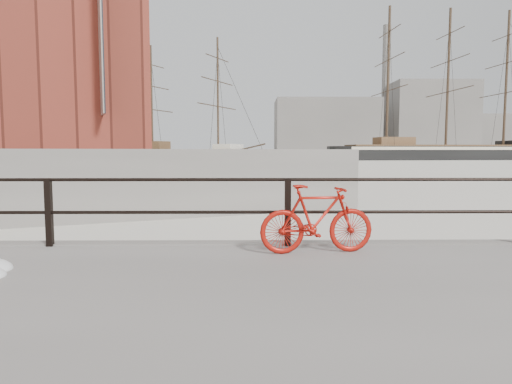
% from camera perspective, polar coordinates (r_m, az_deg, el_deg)
% --- Properties ---
extents(far_quay, '(78.44, 148.07, 1.80)m').
position_cam_1_polar(far_quay, '(86.62, -25.28, 4.07)').
color(far_quay, gray).
rests_on(far_quay, ground).
extents(bicycle, '(1.58, 0.43, 0.95)m').
position_cam_1_polar(bicycle, '(6.28, 7.63, -3.36)').
color(bicycle, '#AF140B').
rests_on(bicycle, promenade).
extents(barque_black, '(56.24, 23.16, 31.35)m').
position_cam_1_polar(barque_black, '(100.19, 22.56, 3.73)').
color(barque_black, black).
rests_on(barque_black, ground).
extents(schooner_mid, '(31.65, 23.68, 20.96)m').
position_cam_1_polar(schooner_mid, '(79.00, -8.93, 3.79)').
color(schooner_mid, beige).
rests_on(schooner_mid, ground).
extents(schooner_left, '(25.83, 17.64, 18.03)m').
position_cam_1_polar(schooner_left, '(89.49, -20.19, 3.68)').
color(schooner_left, beige).
rests_on(schooner_left, ground).
extents(apartment_cream, '(24.16, 21.40, 21.20)m').
position_cam_1_polar(apartment_cream, '(77.49, -27.46, 12.45)').
color(apartment_cream, beige).
rests_on(apartment_cream, far_quay).
extents(apartment_grey, '(26.02, 22.15, 23.20)m').
position_cam_1_polar(apartment_grey, '(99.39, -26.43, 11.32)').
color(apartment_grey, '#9E9E99').
rests_on(apartment_grey, far_quay).
extents(apartment_brick, '(27.87, 22.90, 21.20)m').
position_cam_1_polar(apartment_brick, '(122.13, -25.71, 9.62)').
color(apartment_brick, brown).
rests_on(apartment_brick, far_quay).
extents(industrial_west, '(32.00, 18.00, 18.00)m').
position_cam_1_polar(industrial_west, '(148.93, 8.69, 7.85)').
color(industrial_west, gray).
rests_on(industrial_west, ground).
extents(industrial_mid, '(26.00, 20.00, 24.00)m').
position_cam_1_polar(industrial_mid, '(163.20, 20.76, 8.39)').
color(industrial_mid, gray).
rests_on(industrial_mid, ground).
extents(industrial_east, '(20.00, 16.00, 14.00)m').
position_cam_1_polar(industrial_east, '(177.05, 27.09, 6.26)').
color(industrial_east, gray).
rests_on(industrial_east, ground).
extents(smokestack, '(2.80, 2.80, 44.00)m').
position_cam_1_polar(smokestack, '(164.67, 15.91, 11.99)').
color(smokestack, gray).
rests_on(smokestack, ground).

